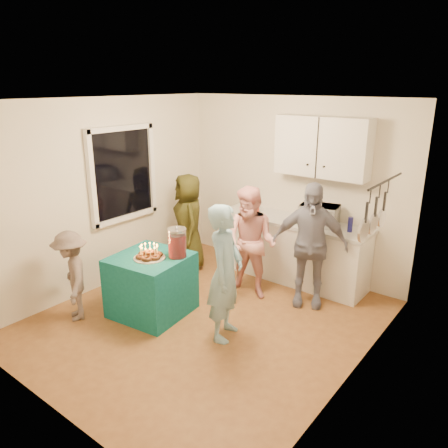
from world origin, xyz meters
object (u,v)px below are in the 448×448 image
Objects in this scene: woman_back_left at (189,222)px; counter at (291,251)px; punch_jar at (177,244)px; woman_back_right at (309,245)px; man_birthday at (225,273)px; woman_back_center at (251,243)px; child_near_left at (72,276)px; microwave at (319,215)px; party_table at (151,285)px.

counter is at bearing 57.23° from woman_back_left.
punch_jar is (-0.59, -1.76, 0.50)m from counter.
woman_back_right is (0.55, -0.55, 0.39)m from counter.
man_birthday is 1.32m from woman_back_right.
woman_back_center reaches higher than punch_jar.
woman_back_center is 0.76m from woman_back_right.
woman_back_left is 2.04m from child_near_left.
woman_back_center is at bearing -101.16° from counter.
microwave is 0.45× the size of child_near_left.
woman_back_center is 1.35× the size of child_near_left.
punch_jar is 1.67m from woman_back_right.
counter is 6.47× the size of punch_jar.
woman_back_left is (-1.86, -0.60, -0.31)m from microwave.
child_near_left is at bearing -136.67° from punch_jar.
woman_back_right is 2.94m from child_near_left.
woman_back_left is at bearing 127.05° from punch_jar.
punch_jar is 0.23× the size of woman_back_left.
microwave is at bearing 57.17° from party_table.
microwave is at bearing 52.86° from woman_back_left.
punch_jar is 0.23× the size of woman_back_center.
microwave is 1.98m from woman_back_left.
microwave is at bearing -25.53° from man_birthday.
party_table is at bearing -31.23° from woman_back_left.
man_birthday reaches higher than punch_jar.
microwave is 2.02m from punch_jar.
woman_back_right is (0.15, -0.55, -0.24)m from microwave.
counter is at bearing 90.68° from child_near_left.
punch_jar is 0.22× the size of man_birthday.
punch_jar is at bearing -108.59° from counter.
man_birthday is at bearing -84.35° from counter.
counter is at bearing 168.86° from microwave.
woman_back_right is (0.71, 0.27, 0.06)m from woman_back_center.
microwave is 0.62m from woman_back_right.
party_table is at bearing -160.56° from woman_back_right.
man_birthday is at bearing 56.31° from child_near_left.
woman_back_right reaches higher than microwave.
microwave is 2.43m from party_table.
counter is 1.41× the size of man_birthday.
man_birthday is (0.18, -1.82, 0.35)m from counter.
party_table is 1.39m from woman_back_center.
woman_back_center is (0.71, 1.14, 0.38)m from party_table.
punch_jar reaches higher than counter.
woman_back_right is at bearing -85.77° from microwave.
man_birthday is 2.05m from woman_back_left.
counter is 4.33× the size of microwave.
man_birthday is (1.05, 0.14, 0.40)m from party_table.
counter is 2.59× the size of party_table.
microwave is 0.34× the size of woman_back_center.
child_near_left is (-1.91, -2.63, -0.49)m from microwave.
counter is 2.15m from party_table.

